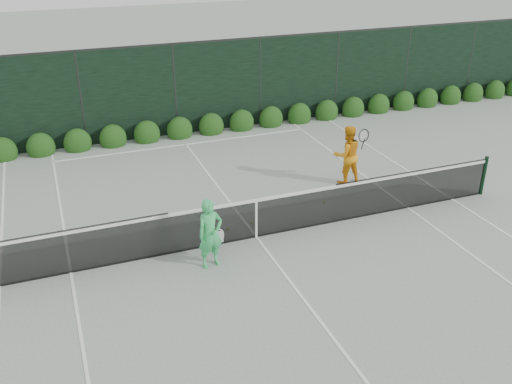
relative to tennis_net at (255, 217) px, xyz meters
name	(u,v)px	position (x,y,z in m)	size (l,w,h in m)	color
ground	(256,237)	(0.02, 0.00, -0.53)	(80.00, 80.00, 0.00)	gray
tennis_net	(255,217)	(0.00, 0.00, 0.00)	(12.90, 0.10, 1.07)	black
player_woman	(210,234)	(-1.28, -0.75, 0.23)	(0.65, 0.47, 1.52)	#38C164
player_man	(347,155)	(3.42, 1.95, 0.29)	(0.92, 0.68, 1.64)	orange
court_lines	(256,237)	(0.02, 0.00, -0.53)	(11.03, 23.83, 0.01)	white
windscreen_fence	(310,235)	(0.02, -2.71, 0.98)	(32.00, 21.07, 3.06)	black
hedge_row	(180,130)	(0.02, 7.15, -0.30)	(31.66, 0.65, 0.94)	#113C10
tennis_balls	(269,217)	(0.65, 0.73, -0.50)	(2.82, 0.49, 0.07)	#C9E232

